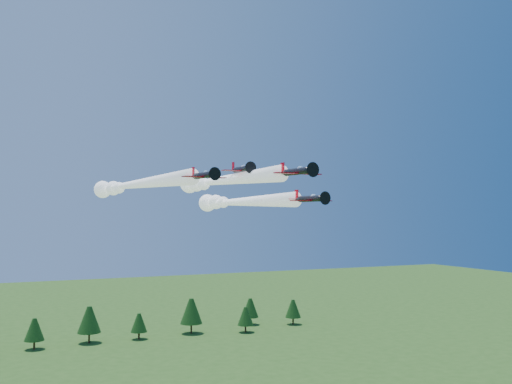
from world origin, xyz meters
name	(u,v)px	position (x,y,z in m)	size (l,w,h in m)	color
plane_lead	(219,181)	(-0.65, 15.94, 46.63)	(9.69, 43.15, 3.70)	black
plane_left	(133,185)	(-13.18, 28.93, 46.32)	(11.96, 51.56, 3.70)	black
plane_right	(237,202)	(5.89, 23.66, 43.09)	(10.10, 42.42, 3.70)	black
plane_slot	(241,169)	(-0.25, 6.82, 48.01)	(6.94, 7.58, 2.45)	black
treeline	(85,322)	(-10.64, 109.51, 6.65)	(152.05, 21.10, 11.91)	#382314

